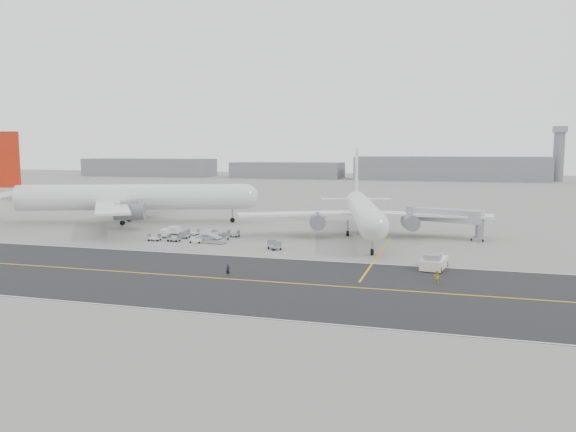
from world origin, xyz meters
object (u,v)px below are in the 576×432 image
(jet_bridge, at_px, (446,217))
(ground_crew_a, at_px, (228,270))
(ground_crew_b, at_px, (437,277))
(control_tower, at_px, (559,153))
(airliner_b, at_px, (363,211))
(airliner_a, at_px, (127,197))
(pushback_tug, at_px, (434,262))

(jet_bridge, bearing_deg, ground_crew_a, -104.32)
(ground_crew_a, height_order, ground_crew_b, ground_crew_b)
(control_tower, distance_m, airliner_b, 251.57)
(airliner_a, xyz_separation_m, ground_crew_a, (44.93, -46.31, -5.47))
(pushback_tug, bearing_deg, control_tower, 86.48)
(airliner_b, bearing_deg, pushback_tug, -75.58)
(control_tower, distance_m, jet_bridge, 244.58)
(airliner_b, xyz_separation_m, ground_crew_a, (-12.49, -41.56, -4.38))
(jet_bridge, relative_size, ground_crew_a, 9.83)
(control_tower, distance_m, airliner_a, 270.19)
(control_tower, relative_size, jet_bridge, 1.96)
(control_tower, bearing_deg, ground_crew_b, -102.23)
(airliner_b, xyz_separation_m, pushback_tug, (14.92, -28.85, -4.20))
(ground_crew_a, xyz_separation_m, ground_crew_b, (28.01, 3.71, 0.02))
(pushback_tug, relative_size, jet_bridge, 0.54)
(airliner_b, relative_size, ground_crew_a, 31.70)
(airliner_a, relative_size, pushback_tug, 7.09)
(airliner_b, height_order, jet_bridge, airliner_b)
(ground_crew_a, relative_size, ground_crew_b, 0.98)
(pushback_tug, distance_m, jet_bridge, 31.78)
(ground_crew_b, bearing_deg, jet_bridge, -71.85)
(control_tower, bearing_deg, pushback_tug, -102.75)
(airliner_a, distance_m, airliner_b, 57.63)
(airliner_b, bearing_deg, control_tower, 59.54)
(control_tower, xyz_separation_m, airliner_b, (-75.68, -239.66, -11.06))
(airliner_a, distance_m, ground_crew_a, 64.76)
(ground_crew_a, bearing_deg, ground_crew_b, 8.27)
(pushback_tug, relative_size, ground_crew_b, 5.15)
(ground_crew_b, bearing_deg, control_tower, -83.17)
(airliner_b, relative_size, ground_crew_b, 31.03)
(airliner_a, height_order, ground_crew_b, airliner_a)
(pushback_tug, xyz_separation_m, ground_crew_b, (0.61, -9.00, -0.16))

